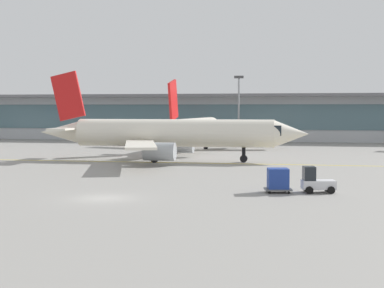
{
  "coord_description": "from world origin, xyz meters",
  "views": [
    {
      "loc": [
        14.78,
        -41.64,
        6.7
      ],
      "look_at": [
        3.17,
        18.32,
        3.0
      ],
      "focal_mm": 55.31,
      "sensor_mm": 36.0,
      "label": 1
    }
  ],
  "objects_px": {
    "apron_light_mast_1": "(239,106)",
    "cargo_dolly_lead": "(278,179)",
    "gate_airplane_1": "(195,129)",
    "taxiing_regional_jet": "(171,134)",
    "baggage_tug": "(316,182)"
  },
  "relations": [
    {
      "from": "gate_airplane_1",
      "to": "cargo_dolly_lead",
      "type": "relative_size",
      "value": 14.03
    },
    {
      "from": "apron_light_mast_1",
      "to": "cargo_dolly_lead",
      "type": "bearing_deg",
      "value": -80.9
    },
    {
      "from": "gate_airplane_1",
      "to": "taxiing_regional_jet",
      "type": "distance_m",
      "value": 24.82
    },
    {
      "from": "baggage_tug",
      "to": "cargo_dolly_lead",
      "type": "relative_size",
      "value": 1.19
    },
    {
      "from": "gate_airplane_1",
      "to": "taxiing_regional_jet",
      "type": "bearing_deg",
      "value": -172.77
    },
    {
      "from": "taxiing_regional_jet",
      "to": "baggage_tug",
      "type": "relative_size",
      "value": 12.36
    },
    {
      "from": "cargo_dolly_lead",
      "to": "apron_light_mast_1",
      "type": "relative_size",
      "value": 0.18
    },
    {
      "from": "apron_light_mast_1",
      "to": "gate_airplane_1",
      "type": "bearing_deg",
      "value": -109.37
    },
    {
      "from": "taxiing_regional_jet",
      "to": "baggage_tug",
      "type": "bearing_deg",
      "value": -55.7
    },
    {
      "from": "cargo_dolly_lead",
      "to": "taxiing_regional_jet",
      "type": "bearing_deg",
      "value": 108.92
    },
    {
      "from": "taxiing_regional_jet",
      "to": "gate_airplane_1",
      "type": "bearing_deg",
      "value": 93.1
    },
    {
      "from": "gate_airplane_1",
      "to": "taxiing_regional_jet",
      "type": "xyz_separation_m",
      "value": [
        1.6,
        -24.77,
        0.18
      ]
    },
    {
      "from": "baggage_tug",
      "to": "apron_light_mast_1",
      "type": "height_order",
      "value": "apron_light_mast_1"
    },
    {
      "from": "gate_airplane_1",
      "to": "baggage_tug",
      "type": "relative_size",
      "value": 11.77
    },
    {
      "from": "apron_light_mast_1",
      "to": "taxiing_regional_jet",
      "type": "bearing_deg",
      "value": -95.6
    }
  ]
}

